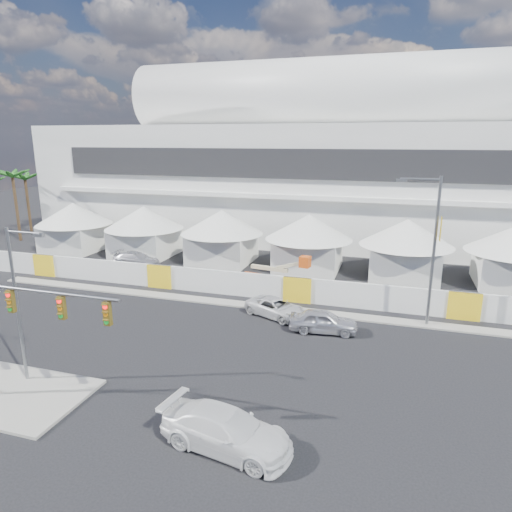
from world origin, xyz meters
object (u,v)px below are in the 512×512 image
(lot_car_c, at_px, (137,259))
(streetlight_curb, at_px, (431,242))
(streetlight_median, at_px, (19,295))
(pickup_near, at_px, (226,430))
(boom_lift, at_px, (265,278))
(pickup_curb, at_px, (276,308))
(sedan_silver, at_px, (323,321))
(traffic_mast, at_px, (4,329))

(lot_car_c, height_order, streetlight_curb, streetlight_curb)
(streetlight_median, height_order, streetlight_curb, streetlight_curb)
(pickup_near, distance_m, boom_lift, 21.16)
(pickup_curb, relative_size, streetlight_median, 0.58)
(sedan_silver, height_order, streetlight_median, streetlight_median)
(pickup_near, height_order, boom_lift, boom_lift)
(pickup_curb, height_order, streetlight_median, streetlight_median)
(streetlight_median, xyz_separation_m, streetlight_curb, (20.16, 14.07, 1.08))
(pickup_curb, height_order, traffic_mast, traffic_mast)
(boom_lift, bearing_deg, sedan_silver, -41.37)
(pickup_near, height_order, streetlight_median, streetlight_median)
(pickup_curb, bearing_deg, sedan_silver, -91.29)
(pickup_near, height_order, streetlight_curb, streetlight_curb)
(sedan_silver, bearing_deg, traffic_mast, 128.19)
(sedan_silver, relative_size, pickup_curb, 0.95)
(pickup_near, xyz_separation_m, traffic_mast, (-10.99, 0.05, 3.04))
(sedan_silver, distance_m, pickup_near, 13.03)
(lot_car_c, distance_m, boom_lift, 14.35)
(sedan_silver, distance_m, pickup_curb, 4.05)
(pickup_curb, bearing_deg, traffic_mast, 171.23)
(pickup_curb, xyz_separation_m, lot_car_c, (-16.75, 8.70, 0.07))
(pickup_curb, distance_m, lot_car_c, 18.88)
(sedan_silver, bearing_deg, pickup_curb, 58.39)
(streetlight_median, height_order, boom_lift, streetlight_median)
(lot_car_c, bearing_deg, pickup_near, -137.60)
(traffic_mast, distance_m, boom_lift, 21.91)
(sedan_silver, height_order, pickup_curb, sedan_silver)
(pickup_near, relative_size, streetlight_median, 0.70)
(traffic_mast, bearing_deg, boom_lift, 72.16)
(streetlight_curb, bearing_deg, pickup_curb, -172.03)
(pickup_near, bearing_deg, traffic_mast, 98.98)
(lot_car_c, xyz_separation_m, boom_lift, (14.12, -2.58, 0.14))
(pickup_near, bearing_deg, streetlight_curb, -18.34)
(pickup_curb, bearing_deg, pickup_near, -149.56)
(sedan_silver, xyz_separation_m, streetlight_curb, (6.39, 3.12, 5.13))
(lot_car_c, xyz_separation_m, streetlight_median, (6.65, -21.36, 4.09))
(sedan_silver, xyz_separation_m, boom_lift, (-6.30, 7.83, 0.10))
(lot_car_c, bearing_deg, sedan_silver, -113.01)
(traffic_mast, bearing_deg, pickup_near, -0.24)
(pickup_near, xyz_separation_m, streetlight_median, (-11.81, 1.94, 3.99))
(lot_car_c, distance_m, traffic_mast, 24.62)
(sedan_silver, distance_m, lot_car_c, 22.92)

